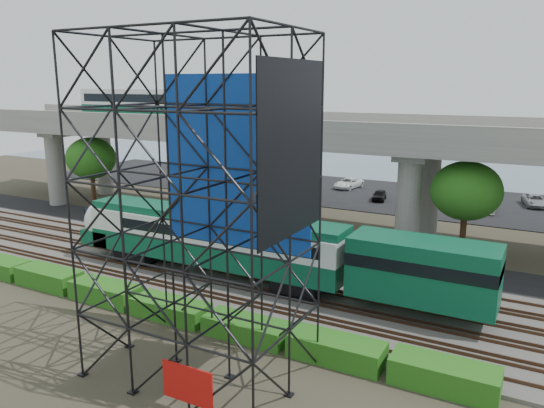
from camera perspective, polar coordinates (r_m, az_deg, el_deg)
The scene contains 13 objects.
ground at distance 34.94m, azimuth -7.62°, elevation -9.06°, with size 140.00×140.00×0.00m, color #474233.
ballast_bed at distance 36.42m, azimuth -5.77°, elevation -7.91°, with size 90.00×12.00×0.20m, color slate.
service_road at distance 43.34m, azimuth 0.53°, elevation -4.50°, with size 90.00×5.00×0.08m, color black.
parking_lot at distance 64.43m, azimuth 10.31°, elevation 1.09°, with size 90.00×18.00×0.08m, color black.
harbor_water at distance 85.32m, azimuth 14.93°, elevation 3.72°, with size 140.00×40.00×0.03m, color slate.
rail_tracks at distance 36.36m, azimuth -5.78°, elevation -7.64°, with size 90.00×9.52×0.16m.
commuter_train at distance 34.68m, azimuth -3.65°, elevation -4.09°, with size 29.30×3.06×4.30m.
overpass at distance 47.16m, azimuth 2.11°, elevation 7.07°, with size 80.00×12.00×12.40m.
scaffold_tower at distance 23.21m, azimuth -7.98°, elevation -0.99°, with size 9.36×6.36×15.00m.
hedge_strip at distance 31.02m, azimuth -10.84°, elevation -10.98°, with size 34.60×1.80×1.20m.
trees at distance 49.13m, azimuth -1.21°, elevation 4.21°, with size 40.94×16.94×7.69m.
suv at distance 53.64m, azimuth -15.74°, elevation -0.73°, with size 2.41×5.22×1.45m, color black.
parked_cars at distance 63.67m, azimuth 11.60°, elevation 1.48°, with size 37.90×9.51×1.27m.
Camera 1 is at (19.23, -26.11, 13.00)m, focal length 35.00 mm.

